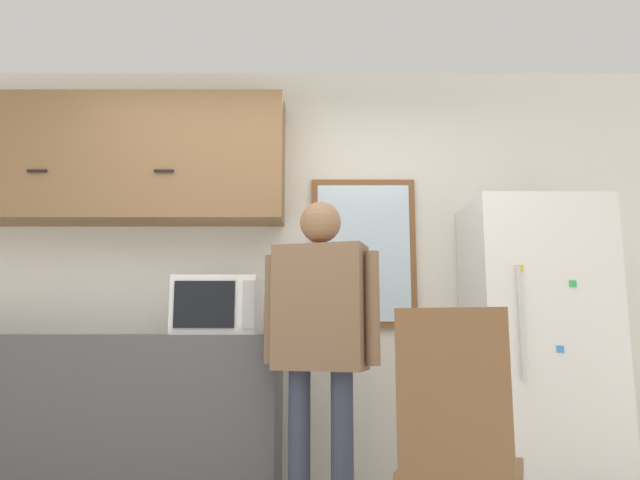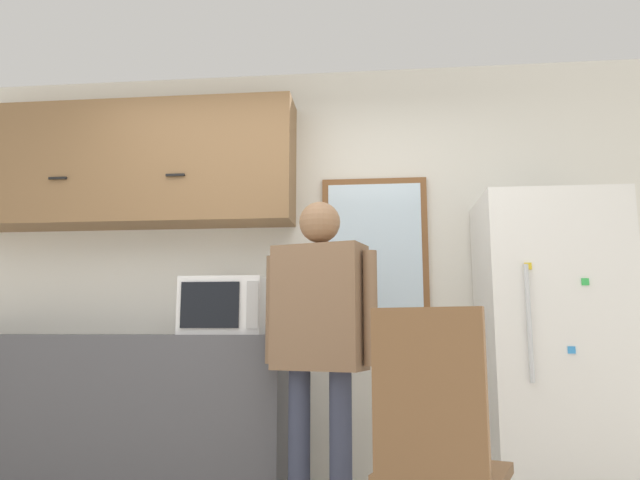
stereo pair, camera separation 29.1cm
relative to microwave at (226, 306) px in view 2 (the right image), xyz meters
name	(u,v)px [view 2 (the right image)]	position (x,y,z in m)	size (l,w,h in m)	color
back_wall	(295,269)	(0.34, 0.43, 0.26)	(6.00, 0.06, 2.70)	silver
counter	(102,414)	(-0.75, 0.08, -0.63)	(2.21, 0.64, 0.93)	#4C4C51
upper_cabinets	(128,165)	(-0.75, 0.24, 0.94)	(2.21, 0.33, 0.81)	olive
microwave	(226,306)	(0.00, 0.00, 0.00)	(0.47, 0.39, 0.33)	white
person	(320,324)	(0.59, -0.38, -0.11)	(0.58, 0.35, 1.61)	#33384C
refrigerator	(553,348)	(1.85, 0.08, -0.24)	(0.75, 0.65, 1.71)	white
chair	(437,446)	(1.08, -1.16, -0.54)	(0.54, 0.54, 1.03)	brown
window	(375,252)	(0.87, 0.39, 0.36)	(0.68, 0.05, 0.97)	brown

